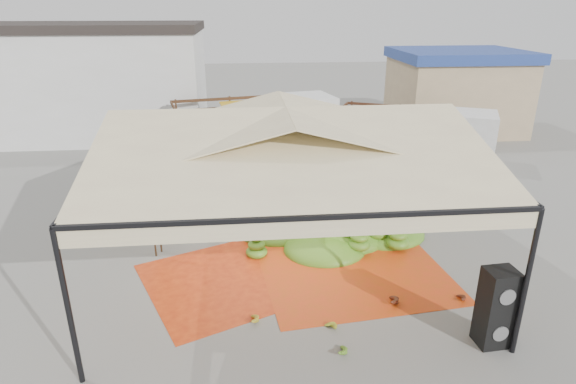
{
  "coord_description": "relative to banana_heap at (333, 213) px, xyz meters",
  "views": [
    {
      "loc": [
        -1.01,
        -11.04,
        6.23
      ],
      "look_at": [
        0.2,
        1.5,
        1.3
      ],
      "focal_mm": 30.0,
      "sensor_mm": 36.0,
      "label": 1
    }
  ],
  "objects": [
    {
      "name": "hand_green",
      "position": [
        -0.84,
        -5.16,
        -0.52
      ],
      "size": [
        0.51,
        0.47,
        0.19
      ],
      "primitive_type": "ellipsoid",
      "rotation": [
        0.0,
        0.0,
        -0.34
      ],
      "color": "#3F7618",
      "rests_on": "ground"
    },
    {
      "name": "building_tan",
      "position": [
        8.49,
        11.54,
        1.46
      ],
      "size": [
        6.3,
        5.3,
        4.1
      ],
      "color": "tan",
      "rests_on": "ground"
    },
    {
      "name": "hand_yellow_a",
      "position": [
        -2.5,
        -4.04,
        -0.51
      ],
      "size": [
        0.45,
        0.37,
        0.2
      ],
      "primitive_type": "ellipsoid",
      "rotation": [
        0.0,
        0.0,
        -0.01
      ],
      "color": "gold",
      "rests_on": "ground"
    },
    {
      "name": "banana_heap",
      "position": [
        0.0,
        0.0,
        0.0
      ],
      "size": [
        6.04,
        5.09,
        1.23
      ],
      "primitive_type": "ellipsoid",
      "rotation": [
        0.0,
        0.0,
        -0.07
      ],
      "color": "#3F811A",
      "rests_on": "ground"
    },
    {
      "name": "tarp_left",
      "position": [
        -2.98,
        -2.31,
        -0.61
      ],
      "size": [
        4.87,
        4.78,
        0.01
      ],
      "primitive_type": "cube",
      "rotation": [
        0.0,
        0.0,
        0.42
      ],
      "color": "#DE4B14",
      "rests_on": "ground"
    },
    {
      "name": "hand_red_b",
      "position": [
        2.19,
        -3.7,
        -0.52
      ],
      "size": [
        0.41,
        0.34,
        0.18
      ],
      "primitive_type": "ellipsoid",
      "rotation": [
        0.0,
        0.0,
        -0.04
      ],
      "color": "maroon",
      "rests_on": "ground"
    },
    {
      "name": "hanging_bunches",
      "position": [
        -1.58,
        -2.38,
        2.01
      ],
      "size": [
        4.74,
        0.24,
        0.2
      ],
      "color": "#597F1A",
      "rests_on": "ground"
    },
    {
      "name": "building_white",
      "position": [
        -11.51,
        12.54,
        2.1
      ],
      "size": [
        14.3,
        6.3,
        5.4
      ],
      "color": "silver",
      "rests_on": "ground"
    },
    {
      "name": "canopy_tent",
      "position": [
        -1.51,
        -1.46,
        2.69
      ],
      "size": [
        8.1,
        8.1,
        4.0
      ],
      "color": "black",
      "rests_on": "ground"
    },
    {
      "name": "banana_leaves",
      "position": [
        -5.05,
        -0.55,
        -0.61
      ],
      "size": [
        0.96,
        1.36,
        3.7
      ],
      "primitive_type": null,
      "color": "#1F6C1C",
      "rests_on": "ground"
    },
    {
      "name": "hand_yellow_b",
      "position": [
        -0.9,
        -4.47,
        -0.52
      ],
      "size": [
        0.51,
        0.5,
        0.18
      ],
      "primitive_type": "ellipsoid",
      "rotation": [
        0.0,
        0.0,
        0.66
      ],
      "color": "gold",
      "rests_on": "ground"
    },
    {
      "name": "tarp_right",
      "position": [
        0.07,
        -1.85,
        -0.61
      ],
      "size": [
        4.97,
        5.17,
        0.01
      ],
      "primitive_type": "cube",
      "rotation": [
        0.0,
        0.0,
        0.11
      ],
      "color": "red",
      "rests_on": "ground"
    },
    {
      "name": "ground",
      "position": [
        -1.51,
        -1.46,
        -0.61
      ],
      "size": [
        90.0,
        90.0,
        0.0
      ],
      "primitive_type": "plane",
      "color": "slate",
      "rests_on": "ground"
    },
    {
      "name": "vendor",
      "position": [
        -1.23,
        1.36,
        0.26
      ],
      "size": [
        0.72,
        0.57,
        1.75
      ],
      "primitive_type": "imported",
      "rotation": [
        0.0,
        0.0,
        3.4
      ],
      "color": "gray",
      "rests_on": "ground"
    },
    {
      "name": "truck_left",
      "position": [
        -1.66,
        8.52,
        0.87
      ],
      "size": [
        7.35,
        3.83,
        2.4
      ],
      "rotation": [
        0.0,
        0.0,
        0.22
      ],
      "color": "#472617",
      "rests_on": "ground"
    },
    {
      "name": "hand_red_a",
      "position": [
        0.61,
        -3.65,
        -0.5
      ],
      "size": [
        0.59,
        0.52,
        0.23
      ],
      "primitive_type": "ellipsoid",
      "rotation": [
        0.0,
        0.0,
        -0.23
      ],
      "color": "#572513",
      "rests_on": "ground"
    },
    {
      "name": "speaker_stack",
      "position": [
        2.19,
        -5.16,
        0.2
      ],
      "size": [
        0.63,
        0.56,
        1.63
      ],
      "rotation": [
        0.0,
        0.0,
        0.08
      ],
      "color": "black",
      "rests_on": "ground"
    },
    {
      "name": "truck_right",
      "position": [
        4.95,
        6.62,
        0.72
      ],
      "size": [
        6.63,
        4.58,
        2.17
      ],
      "rotation": [
        0.0,
        0.0,
        -0.43
      ],
      "color": "#50291A",
      "rests_on": "ground"
    }
  ]
}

